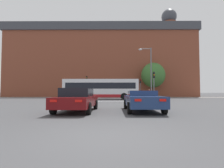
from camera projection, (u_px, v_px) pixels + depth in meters
The scene contains 15 objects.
ground_plane at pixel (105, 138), 4.46m from camera, with size 400.00×400.00×0.00m, color #474749.
stop_line_strip at pixel (111, 101), 21.37m from camera, with size 8.57×0.30×0.01m, color silver.
far_pavement at pixel (112, 97), 36.64m from camera, with size 69.52×2.50×0.01m, color #A09B91.
brick_civic_building at pixel (103, 64), 47.65m from camera, with size 46.37×16.02×23.92m.
car_saloon_left at pixel (77, 99), 10.33m from camera, with size 2.13×4.62×1.38m.
car_roadster_right at pixel (142, 100), 10.56m from camera, with size 2.04×4.57×1.24m.
bus_crossing_lead at pixel (101, 89), 27.05m from camera, with size 11.38×2.70×3.09m.
traffic_light_far_right at pixel (140, 85), 36.31m from camera, with size 0.26×0.31×3.77m.
traffic_light_near_right at pixel (154, 81), 22.32m from camera, with size 0.26×0.31×3.73m.
traffic_light_far_left at pixel (87, 83), 36.26m from camera, with size 0.26×0.31×4.45m.
street_lamp_junction at pixel (149, 68), 24.31m from camera, with size 1.83×0.36×7.35m.
pedestrian_waiting at pixel (75, 92), 36.36m from camera, with size 0.37×0.46×1.75m.
pedestrian_walking_east at pixel (87, 92), 36.10m from camera, with size 0.26×0.41×1.79m.
pedestrian_walking_west at pixel (149, 93), 35.94m from camera, with size 0.31×0.44×1.72m.
tree_by_building at pixel (153, 75), 37.56m from camera, with size 5.10×5.10×7.44m.
Camera 1 is at (0.20, -4.52, 1.17)m, focal length 28.00 mm.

